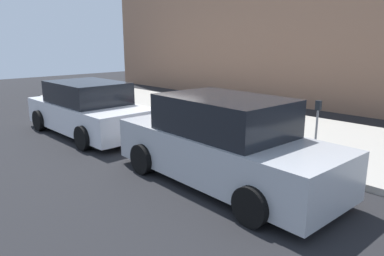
% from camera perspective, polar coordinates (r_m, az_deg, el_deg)
% --- Properties ---
extents(ground_plane, '(40.00, 40.00, 0.00)m').
position_cam_1_polar(ground_plane, '(11.28, -6.44, -0.39)').
color(ground_plane, black).
extents(sidewalk_curb, '(18.00, 5.00, 0.14)m').
position_cam_1_polar(sidewalk_curb, '(12.89, 2.40, 1.79)').
color(sidewalk_curb, '#ADA89E').
rests_on(sidewalk_curb, ground_plane).
extents(suitcase_navy_0, '(0.36, 0.24, 0.81)m').
position_cam_1_polar(suitcase_navy_0, '(9.30, 12.06, -1.11)').
color(suitcase_navy_0, navy).
rests_on(suitcase_navy_0, sidewalk_curb).
extents(suitcase_olive_1, '(0.50, 0.24, 0.86)m').
position_cam_1_polar(suitcase_olive_1, '(9.56, 9.13, -0.49)').
color(suitcase_olive_1, '#59601E').
rests_on(suitcase_olive_1, sidewalk_curb).
extents(suitcase_red_2, '(0.48, 0.25, 0.85)m').
position_cam_1_polar(suitcase_red_2, '(9.93, 6.36, 0.26)').
color(suitcase_red_2, red).
rests_on(suitcase_red_2, sidewalk_curb).
extents(suitcase_teal_3, '(0.46, 0.26, 0.63)m').
position_cam_1_polar(suitcase_teal_3, '(10.26, 3.48, 0.71)').
color(suitcase_teal_3, '#0F606B').
rests_on(suitcase_teal_3, sidewalk_curb).
extents(suitcase_black_4, '(0.35, 0.22, 0.79)m').
position_cam_1_polar(suitcase_black_4, '(10.68, 1.66, 1.09)').
color(suitcase_black_4, black).
rests_on(suitcase_black_4, sidewalk_curb).
extents(suitcase_maroon_5, '(0.45, 0.27, 0.61)m').
position_cam_1_polar(suitcase_maroon_5, '(11.06, -0.19, 1.65)').
color(suitcase_maroon_5, maroon).
rests_on(suitcase_maroon_5, sidewalk_curb).
extents(fire_hydrant, '(0.39, 0.21, 0.79)m').
position_cam_1_polar(fire_hydrant, '(11.72, -3.56, 2.98)').
color(fire_hydrant, '#99999E').
rests_on(fire_hydrant, sidewalk_curb).
extents(bollard_post, '(0.12, 0.12, 0.84)m').
position_cam_1_polar(bollard_post, '(12.03, -5.75, 3.25)').
color(bollard_post, '#333338').
rests_on(bollard_post, sidewalk_curb).
extents(parking_meter, '(0.12, 0.09, 1.27)m').
position_cam_1_polar(parking_meter, '(8.75, 19.41, 1.29)').
color(parking_meter, slate).
rests_on(parking_meter, sidewalk_curb).
extents(parked_car_silver_0, '(4.82, 2.18, 1.72)m').
position_cam_1_polar(parked_car_silver_0, '(6.92, 5.00, -2.54)').
color(parked_car_silver_0, '#B2B5BA').
rests_on(parked_car_silver_0, ground_plane).
extents(parked_car_white_1, '(4.63, 2.09, 1.57)m').
position_cam_1_polar(parked_car_white_1, '(11.12, -16.27, 2.85)').
color(parked_car_white_1, silver).
rests_on(parked_car_white_1, ground_plane).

